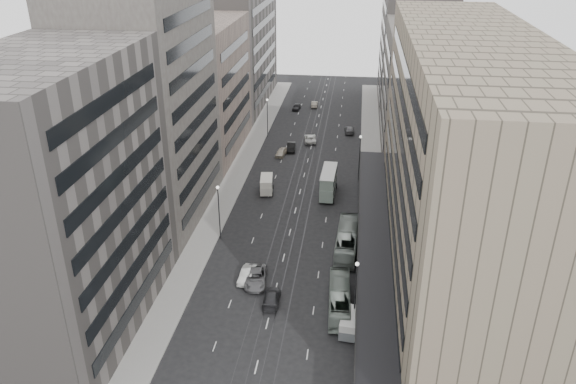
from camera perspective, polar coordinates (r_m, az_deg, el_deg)
The scene contains 29 objects.
ground at distance 70.03m, azimuth -1.33°, elevation -10.15°, with size 220.00×220.00×0.00m, color black.
sidewalk_right at distance 102.24m, azimuth 8.45°, elevation 1.76°, with size 4.00×125.00×0.15m, color gray.
sidewalk_left at distance 104.27m, azimuth -4.84°, elevation 2.44°, with size 4.00×125.00×0.15m, color gray.
department_store at distance 70.39m, azimuth 17.11°, elevation 2.78°, with size 19.20×60.00×30.00m.
building_right_mid at distance 112.71m, azimuth 13.69°, elevation 10.01°, with size 15.00×28.00×24.00m, color #46413D.
building_right_far at distance 141.36m, azimuth 12.65°, elevation 14.02°, with size 15.00×32.00×28.00m, color slate.
building_left_a at distance 62.50m, azimuth -22.52°, elevation -0.98°, with size 15.00×28.00×30.00m, color slate.
building_left_b at distance 84.49m, azimuth -14.23°, elevation 8.37°, with size 15.00×26.00×34.00m, color #46413D.
building_left_c at distance 110.28m, azimuth -9.10°, elevation 10.34°, with size 15.00×28.00×25.00m, color #7B6A60.
building_left_d at distance 141.12m, azimuth -5.46°, elevation 14.48°, with size 15.00×38.00×28.00m, color slate.
lamp_right_near at distance 62.40m, azimuth 6.90°, elevation -9.51°, with size 0.44×0.44×8.32m.
lamp_right_far at distance 97.93m, azimuth 7.30°, elevation 3.99°, with size 0.44×0.44×8.32m.
lamp_left_near at distance 79.14m, azimuth -7.05°, elevation -1.43°, with size 0.44×0.44×8.32m.
lamp_left_far at distance 118.22m, azimuth -2.11°, elevation 7.99°, with size 0.44×0.44×8.32m.
bus_near at distance 66.84m, azimuth 5.25°, elevation -10.72°, with size 2.40×10.27×2.86m, color gray.
bus_far at distance 77.82m, azimuth 6.01°, elevation -4.88°, with size 2.73×11.65×3.25m, color #919C95.
double_decker at distance 92.91m, azimuth 4.13°, elevation 1.02°, with size 2.69×8.10×4.39m.
vw_microbus at distance 63.71m, azimuth 6.23°, elevation -13.05°, with size 2.28×4.37×2.27m.
panel_van at distance 93.96m, azimuth -2.20°, elevation 0.80°, with size 2.64×4.66×2.80m.
sedan_1 at distance 72.03m, azimuth -4.18°, elevation -8.38°, with size 1.54×4.42×1.46m, color silver.
sedan_2 at distance 71.36m, azimuth -3.29°, elevation -8.65°, with size 2.62×5.67×1.58m, color slate.
sedan_3 at distance 68.02m, azimuth -1.66°, elevation -10.66°, with size 1.92×4.72×1.37m, color #27272A.
sedan_4 at distance 109.57m, azimuth -0.70°, elevation 4.05°, with size 1.64×4.08×1.39m, color #C1B5A0.
sedan_5 at distance 112.17m, azimuth 0.32°, elevation 4.61°, with size 1.59×4.57×1.51m, color black.
sedan_6 at distance 116.94m, azimuth 2.27°, elevation 5.46°, with size 2.35×5.09×1.41m, color white.
sedan_7 at distance 122.74m, azimuth 6.24°, elevation 6.30°, with size 1.90×4.67×1.36m, color #505052.
sedan_8 at distance 138.11m, azimuth 0.87°, elevation 8.65°, with size 1.66×4.12×1.40m, color black.
sedan_9 at distance 140.50m, azimuth 2.71°, elevation 8.92°, with size 1.45×4.17×1.37m, color #9F9483.
pedestrian at distance 57.62m, azimuth 7.02°, elevation -18.49°, with size 0.61×0.40×1.66m, color black.
Camera 1 is at (8.73, -56.20, 40.87)m, focal length 35.00 mm.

